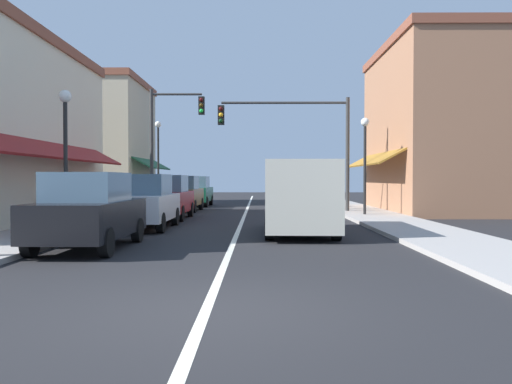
% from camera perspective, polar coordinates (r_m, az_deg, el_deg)
% --- Properties ---
extents(ground_plane, '(80.00, 80.00, 0.00)m').
position_cam_1_polar(ground_plane, '(24.64, -1.17, -2.37)').
color(ground_plane, black).
extents(sidewalk_left, '(2.60, 56.00, 0.12)m').
position_cam_1_polar(sidewalk_left, '(25.39, -13.69, -2.16)').
color(sidewalk_left, '#A39E99').
rests_on(sidewalk_left, ground).
extents(sidewalk_right, '(2.60, 56.00, 0.12)m').
position_cam_1_polar(sidewalk_right, '(25.10, 11.49, -2.19)').
color(sidewalk_right, '#A39E99').
rests_on(sidewalk_right, ground).
extents(lane_center_stripe, '(0.14, 52.00, 0.01)m').
position_cam_1_polar(lane_center_stripe, '(24.64, -1.17, -2.36)').
color(lane_center_stripe, silver).
rests_on(lane_center_stripe, ground).
extents(storefront_right_block, '(7.20, 10.20, 8.20)m').
position_cam_1_polar(storefront_right_block, '(28.20, 19.28, 6.37)').
color(storefront_right_block, '#9E6B4C').
rests_on(storefront_right_block, ground).
extents(storefront_far_left, '(6.27, 8.20, 7.92)m').
position_cam_1_polar(storefront_far_left, '(36.06, -15.70, 5.07)').
color(storefront_far_left, '#BCAD8E').
rests_on(storefront_far_left, ground).
extents(parked_car_nearest_left, '(1.81, 4.12, 1.77)m').
position_cam_1_polar(parked_car_nearest_left, '(12.97, -17.27, -1.95)').
color(parked_car_nearest_left, black).
rests_on(parked_car_nearest_left, ground).
extents(parked_car_second_left, '(1.79, 4.11, 1.77)m').
position_cam_1_polar(parked_car_second_left, '(17.76, -11.77, -1.03)').
color(parked_car_second_left, silver).
rests_on(parked_car_second_left, ground).
extents(parked_car_third_left, '(1.80, 4.11, 1.77)m').
position_cam_1_polar(parked_car_third_left, '(21.95, -9.47, -0.56)').
color(parked_car_third_left, maroon).
rests_on(parked_car_third_left, ground).
extents(parked_car_far_left, '(1.84, 4.13, 1.77)m').
position_cam_1_polar(parked_car_far_left, '(27.21, -7.87, -0.17)').
color(parked_car_far_left, brown).
rests_on(parked_car_far_left, ground).
extents(parked_car_distant_left, '(1.83, 4.13, 1.77)m').
position_cam_1_polar(parked_car_distant_left, '(31.96, -6.46, 0.06)').
color(parked_car_distant_left, '#0F4C33').
rests_on(parked_car_distant_left, ground).
extents(van_in_lane, '(2.11, 5.23, 2.12)m').
position_cam_1_polar(van_in_lane, '(15.82, 4.68, -0.33)').
color(van_in_lane, beige).
rests_on(van_in_lane, ground).
extents(traffic_signal_mast_arm, '(6.17, 0.50, 5.44)m').
position_cam_1_polar(traffic_signal_mast_arm, '(25.42, 4.71, 6.30)').
color(traffic_signal_mast_arm, '#333333').
rests_on(traffic_signal_mast_arm, ground).
extents(traffic_signal_left_corner, '(2.80, 0.50, 6.14)m').
position_cam_1_polar(traffic_signal_left_corner, '(27.68, -9.30, 6.31)').
color(traffic_signal_left_corner, '#333333').
rests_on(traffic_signal_left_corner, ground).
extents(street_lamp_left_near, '(0.36, 0.36, 4.18)m').
position_cam_1_polar(street_lamp_left_near, '(16.54, -19.53, 5.65)').
color(street_lamp_left_near, black).
rests_on(street_lamp_left_near, ground).
extents(street_lamp_right_mid, '(0.36, 0.36, 4.20)m').
position_cam_1_polar(street_lamp_right_mid, '(23.29, 11.46, 4.48)').
color(street_lamp_right_mid, black).
rests_on(street_lamp_right_mid, ground).
extents(street_lamp_left_far, '(0.36, 0.36, 4.94)m').
position_cam_1_polar(street_lamp_left_far, '(31.53, -10.32, 4.45)').
color(street_lamp_left_far, black).
rests_on(street_lamp_left_far, ground).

